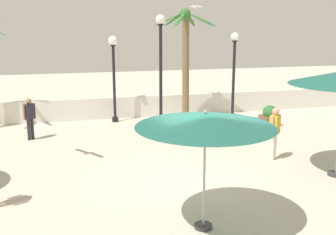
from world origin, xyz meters
TOP-DOWN VIEW (x-y plane):
  - ground_plane at (0.00, 0.00)m, footprint 56.00×56.00m
  - boundary_wall at (0.00, 9.84)m, footprint 25.20×0.30m
  - patio_umbrella_2 at (-0.38, -1.03)m, footprint 2.86×2.86m
  - palm_tree_0 at (2.14, 8.70)m, footprint 2.76×2.50m
  - lamp_post_0 at (-0.93, 9.17)m, footprint 0.40×0.40m
  - lamp_post_1 at (0.50, 6.48)m, footprint 0.37×0.37m
  - lamp_post_2 at (3.97, 7.66)m, footprint 0.35×0.35m
  - guest_0 at (-4.35, 7.07)m, footprint 0.43×0.42m
  - guest_3 at (3.29, 2.73)m, footprint 0.44×0.42m
  - seagull_2 at (2.95, 9.86)m, footprint 0.41×1.13m
  - planter at (5.37, 6.94)m, footprint 0.70×0.70m

SIDE VIEW (x-z plane):
  - ground_plane at x=0.00m, z-range 0.00..0.00m
  - planter at x=5.37m, z-range -0.04..0.81m
  - boundary_wall at x=0.00m, z-range 0.00..0.97m
  - guest_0 at x=-4.35m, z-range 0.16..1.72m
  - guest_3 at x=3.29m, z-range 0.18..1.86m
  - lamp_post_2 at x=3.97m, z-range 0.39..4.26m
  - patio_umbrella_2 at x=-0.38m, z-range 1.07..3.64m
  - lamp_post_0 at x=-0.93m, z-range 0.58..4.30m
  - lamp_post_1 at x=0.50m, z-range 0.50..5.05m
  - palm_tree_0 at x=2.14m, z-range 0.63..5.49m
  - seagull_2 at x=2.95m, z-range 4.89..5.03m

